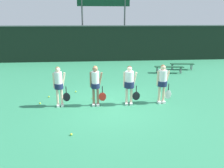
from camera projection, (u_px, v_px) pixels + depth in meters
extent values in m
plane|color=#2D7F56|center=(112.00, 104.00, 9.07)|extent=(140.00, 140.00, 0.00)
cube|color=black|center=(102.00, 44.00, 17.92)|extent=(60.00, 0.06, 2.84)
cube|color=slate|center=(102.00, 26.00, 17.50)|extent=(60.00, 0.08, 0.08)
cylinder|color=#515156|center=(83.00, 24.00, 18.33)|extent=(0.14, 0.14, 6.02)
cylinder|color=#515156|center=(125.00, 24.00, 18.62)|extent=(0.14, 0.14, 6.02)
cube|color=#19472D|center=(169.00, 67.00, 14.18)|extent=(1.89, 0.60, 0.04)
cylinder|color=slate|center=(180.00, 70.00, 14.33)|extent=(0.06, 0.06, 0.40)
cylinder|color=slate|center=(181.00, 71.00, 14.09)|extent=(0.06, 0.06, 0.40)
cylinder|color=slate|center=(157.00, 70.00, 14.40)|extent=(0.06, 0.06, 0.40)
cylinder|color=slate|center=(157.00, 70.00, 14.16)|extent=(0.06, 0.06, 0.40)
cube|color=#19472D|center=(182.00, 64.00, 15.14)|extent=(1.64, 0.54, 0.04)
cylinder|color=slate|center=(191.00, 67.00, 15.30)|extent=(0.06, 0.06, 0.39)
cylinder|color=slate|center=(192.00, 67.00, 15.06)|extent=(0.06, 0.06, 0.39)
cylinder|color=slate|center=(172.00, 66.00, 15.34)|extent=(0.06, 0.06, 0.39)
cylinder|color=slate|center=(173.00, 67.00, 15.10)|extent=(0.06, 0.06, 0.39)
cylinder|color=beige|center=(62.00, 97.00, 8.79)|extent=(0.10, 0.10, 0.78)
cylinder|color=beige|center=(58.00, 97.00, 8.75)|extent=(0.10, 0.10, 0.78)
cube|color=white|center=(62.00, 105.00, 8.86)|extent=(0.14, 0.25, 0.09)
cube|color=white|center=(58.00, 105.00, 8.82)|extent=(0.14, 0.25, 0.09)
cylinder|color=#192347|center=(59.00, 86.00, 8.64)|extent=(0.34, 0.34, 0.22)
cylinder|color=white|center=(58.00, 80.00, 8.57)|extent=(0.30, 0.30, 0.65)
sphere|color=beige|center=(58.00, 70.00, 8.45)|extent=(0.19, 0.19, 0.19)
sphere|color=olive|center=(58.00, 69.00, 8.46)|extent=(0.18, 0.18, 0.18)
cylinder|color=beige|center=(63.00, 80.00, 8.61)|extent=(0.21, 0.11, 0.62)
cylinder|color=beige|center=(54.00, 81.00, 8.53)|extent=(0.08, 0.08, 0.62)
cylinder|color=black|center=(66.00, 90.00, 8.73)|extent=(0.03, 0.03, 0.27)
ellipsoid|color=black|center=(67.00, 97.00, 8.82)|extent=(0.30, 0.03, 0.37)
cylinder|color=#8C664C|center=(98.00, 96.00, 8.83)|extent=(0.10, 0.10, 0.79)
cylinder|color=#8C664C|center=(94.00, 96.00, 8.84)|extent=(0.10, 0.10, 0.79)
cube|color=white|center=(98.00, 105.00, 8.91)|extent=(0.13, 0.25, 0.09)
cube|color=white|center=(94.00, 105.00, 8.91)|extent=(0.13, 0.25, 0.09)
cylinder|color=#192347|center=(95.00, 86.00, 8.70)|extent=(0.35, 0.35, 0.20)
cylinder|color=white|center=(95.00, 79.00, 8.63)|extent=(0.31, 0.31, 0.64)
sphere|color=#8C664C|center=(95.00, 69.00, 8.51)|extent=(0.21, 0.21, 0.21)
sphere|color=olive|center=(95.00, 68.00, 8.52)|extent=(0.19, 0.19, 0.19)
cylinder|color=#8C664C|center=(100.00, 80.00, 8.63)|extent=(0.21, 0.10, 0.61)
cylinder|color=#8C664C|center=(91.00, 80.00, 8.64)|extent=(0.08, 0.08, 0.61)
cylinder|color=black|center=(102.00, 89.00, 8.72)|extent=(0.03, 0.03, 0.26)
ellipsoid|color=red|center=(102.00, 97.00, 8.81)|extent=(0.30, 0.03, 0.37)
cylinder|color=beige|center=(131.00, 96.00, 8.95)|extent=(0.10, 0.10, 0.77)
cylinder|color=beige|center=(127.00, 96.00, 8.96)|extent=(0.10, 0.10, 0.77)
cube|color=white|center=(131.00, 104.00, 9.02)|extent=(0.13, 0.25, 0.09)
cube|color=white|center=(126.00, 104.00, 9.02)|extent=(0.13, 0.25, 0.09)
cylinder|color=#192347|center=(129.00, 84.00, 8.82)|extent=(0.40, 0.40, 0.26)
cylinder|color=white|center=(129.00, 79.00, 8.75)|extent=(0.35, 0.35, 0.64)
sphere|color=beige|center=(130.00, 69.00, 8.63)|extent=(0.20, 0.20, 0.20)
sphere|color=#4C331E|center=(130.00, 68.00, 8.64)|extent=(0.18, 0.18, 0.18)
cylinder|color=beige|center=(135.00, 79.00, 8.75)|extent=(0.21, 0.10, 0.61)
cylinder|color=beige|center=(124.00, 79.00, 8.76)|extent=(0.08, 0.08, 0.60)
cylinder|color=black|center=(136.00, 89.00, 8.84)|extent=(0.03, 0.03, 0.26)
ellipsoid|color=black|center=(136.00, 96.00, 8.93)|extent=(0.31, 0.03, 0.37)
cylinder|color=beige|center=(164.00, 94.00, 9.15)|extent=(0.10, 0.10, 0.78)
cylinder|color=beige|center=(159.00, 94.00, 9.11)|extent=(0.10, 0.10, 0.78)
cube|color=white|center=(163.00, 102.00, 9.22)|extent=(0.14, 0.25, 0.09)
cube|color=white|center=(159.00, 102.00, 9.18)|extent=(0.14, 0.25, 0.09)
cylinder|color=#192347|center=(162.00, 83.00, 9.00)|extent=(0.40, 0.40, 0.22)
cylinder|color=white|center=(162.00, 78.00, 8.93)|extent=(0.35, 0.35, 0.63)
sphere|color=beige|center=(163.00, 68.00, 8.81)|extent=(0.21, 0.21, 0.21)
sphere|color=olive|center=(163.00, 67.00, 8.82)|extent=(0.19, 0.19, 0.19)
cylinder|color=beige|center=(167.00, 78.00, 8.98)|extent=(0.21, 0.10, 0.61)
cylinder|color=beige|center=(158.00, 78.00, 8.89)|extent=(0.08, 0.08, 0.60)
cylinder|color=black|center=(169.00, 87.00, 9.09)|extent=(0.03, 0.03, 0.28)
ellipsoid|color=silver|center=(168.00, 94.00, 9.19)|extent=(0.27, 0.03, 0.39)
sphere|color=#CCE033|center=(71.00, 134.00, 6.64)|extent=(0.07, 0.07, 0.07)
sphere|color=#CCE033|center=(76.00, 92.00, 10.54)|extent=(0.07, 0.07, 0.07)
sphere|color=#CCE033|center=(49.00, 97.00, 9.85)|extent=(0.07, 0.07, 0.07)
sphere|color=#CCE033|center=(40.00, 103.00, 9.08)|extent=(0.07, 0.07, 0.07)
sphere|color=#CCE033|center=(93.00, 98.00, 9.67)|extent=(0.06, 0.06, 0.06)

